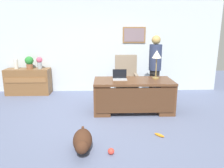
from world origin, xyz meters
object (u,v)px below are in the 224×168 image
(armchair, at_px, (126,80))
(laptop, at_px, (120,77))
(desk_lamp, at_px, (157,56))
(dog_toy_bone, at_px, (159,135))
(potted_plant, at_px, (29,62))
(dog_lying, at_px, (82,141))
(vase_with_flowers, at_px, (39,62))
(person_standing, at_px, (155,68))
(desk, at_px, (133,95))
(credenza, at_px, (28,81))
(vase_empty, at_px, (16,64))
(dog_toy_ball, at_px, (111,151))

(armchair, xyz_separation_m, laptop, (-0.24, -0.95, 0.28))
(laptop, bearing_deg, desk_lamp, 5.99)
(dog_toy_bone, bearing_deg, potted_plant, 138.01)
(armchair, distance_m, dog_lying, 2.92)
(desk_lamp, xyz_separation_m, vase_with_flowers, (-3.08, 1.34, -0.31))
(person_standing, bearing_deg, desk_lamp, -100.55)
(desk, xyz_separation_m, potted_plant, (-2.82, 1.55, 0.55))
(credenza, height_order, person_standing, person_standing)
(credenza, distance_m, person_standing, 3.67)
(desk, bearing_deg, vase_empty, 154.27)
(desk, relative_size, laptop, 5.56)
(desk_lamp, relative_size, dog_toy_ball, 6.64)
(laptop, xyz_separation_m, dog_toy_ball, (-0.26, -1.93, -0.74))
(laptop, height_order, dog_toy_ball, laptop)
(laptop, xyz_separation_m, potted_plant, (-2.52, 1.43, 0.16))
(laptop, bearing_deg, dog_toy_bone, -66.10)
(desk_lamp, relative_size, vase_with_flowers, 1.92)
(desk, distance_m, dog_lying, 1.97)
(desk_lamp, xyz_separation_m, vase_empty, (-3.76, 1.34, -0.37))
(credenza, height_order, laptop, laptop)
(laptop, bearing_deg, vase_empty, 153.70)
(person_standing, relative_size, dog_lying, 2.32)
(credenza, bearing_deg, dog_toy_ball, -55.20)
(potted_plant, bearing_deg, dog_toy_ball, -56.08)
(dog_lying, bearing_deg, vase_empty, 124.35)
(armchair, height_order, potted_plant, armchair)
(vase_empty, bearing_deg, dog_toy_ball, -51.83)
(desk_lamp, distance_m, potted_plant, 3.64)
(armchair, distance_m, vase_empty, 3.20)
(person_standing, bearing_deg, credenza, 168.53)
(desk, xyz_separation_m, dog_lying, (-1.00, -1.69, -0.24))
(laptop, relative_size, vase_with_flowers, 0.94)
(dog_lying, height_order, laptop, laptop)
(vase_empty, bearing_deg, vase_with_flowers, 0.00)
(dog_lying, distance_m, dog_toy_ball, 0.47)
(desk, xyz_separation_m, person_standing, (0.66, 0.82, 0.49))
(desk_lamp, height_order, dog_toy_ball, desk_lamp)
(dog_lying, distance_m, dog_toy_bone, 1.38)
(desk_lamp, relative_size, vase_empty, 2.38)
(desk, xyz_separation_m, laptop, (-0.30, 0.11, 0.39))
(desk, height_order, dog_toy_bone, desk)
(person_standing, distance_m, dog_toy_bone, 2.30)
(dog_lying, bearing_deg, vase_with_flowers, 115.43)
(laptop, xyz_separation_m, dog_toy_bone, (0.61, -1.39, -0.77))
(laptop, relative_size, dog_toy_ball, 3.23)
(armchair, xyz_separation_m, potted_plant, (-2.76, 0.48, 0.44))
(laptop, bearing_deg, desk, -20.10)
(laptop, height_order, potted_plant, potted_plant)
(vase_empty, xyz_separation_m, dog_toy_ball, (2.65, -3.37, -0.84))
(desk, bearing_deg, dog_lying, -120.64)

